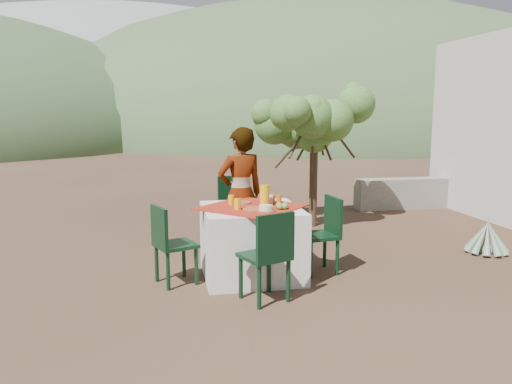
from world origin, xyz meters
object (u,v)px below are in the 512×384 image
(chair_far, at_px, (237,209))
(shrub_tree, at_px, (317,128))
(chair_near, at_px, (269,253))
(juice_pitcher, at_px, (265,196))
(agave, at_px, (487,238))
(person, at_px, (241,194))
(chair_right, at_px, (324,231))
(table, at_px, (251,241))
(chair_left, at_px, (169,241))

(chair_far, height_order, shrub_tree, shrub_tree)
(chair_near, relative_size, juice_pitcher, 3.77)
(chair_near, relative_size, shrub_tree, 0.45)
(shrub_tree, distance_m, agave, 2.85)
(person, height_order, agave, person)
(chair_right, height_order, agave, chair_right)
(shrub_tree, bearing_deg, juice_pitcher, -119.90)
(chair_near, relative_size, chair_right, 1.03)
(chair_far, xyz_separation_m, juice_pitcher, (0.13, -1.12, 0.35))
(table, height_order, chair_left, chair_left)
(table, relative_size, chair_far, 1.38)
(chair_far, bearing_deg, shrub_tree, 29.19)
(chair_right, bearing_deg, chair_far, -151.35)
(chair_left, distance_m, person, 1.21)
(chair_far, xyz_separation_m, agave, (3.04, -0.81, -0.33))
(chair_right, distance_m, shrub_tree, 2.55)
(table, xyz_separation_m, shrub_tree, (1.43, 2.22, 1.13))
(person, height_order, juice_pitcher, person)
(chair_near, bearing_deg, juice_pitcher, -120.79)
(chair_far, height_order, agave, chair_far)
(chair_near, height_order, chair_left, chair_near)
(shrub_tree, bearing_deg, chair_left, -134.49)
(chair_far, xyz_separation_m, chair_right, (0.80, -1.12, -0.06))
(chair_near, distance_m, person, 1.49)
(chair_left, relative_size, agave, 1.45)
(chair_right, bearing_deg, person, -136.31)
(chair_far, bearing_deg, person, -101.99)
(chair_far, xyz_separation_m, chair_near, (0.00, -1.90, -0.04))
(table, relative_size, juice_pitcher, 5.68)
(table, relative_size, shrub_tree, 0.68)
(chair_near, xyz_separation_m, agave, (3.04, 1.08, -0.29))
(chair_far, distance_m, shrub_tree, 2.06)
(chair_near, relative_size, chair_left, 1.05)
(person, distance_m, shrub_tree, 2.24)
(shrub_tree, bearing_deg, agave, -49.91)
(chair_right, bearing_deg, chair_left, -93.44)
(juice_pitcher, bearing_deg, chair_far, 96.58)
(chair_near, distance_m, chair_left, 1.12)
(chair_near, bearing_deg, person, -110.65)
(chair_left, relative_size, juice_pitcher, 3.59)
(person, bearing_deg, table, 75.33)
(chair_far, relative_size, chair_near, 1.09)
(shrub_tree, bearing_deg, chair_far, -141.66)
(table, distance_m, person, 0.77)
(chair_near, distance_m, juice_pitcher, 0.89)
(chair_right, xyz_separation_m, person, (-0.82, 0.68, 0.33))
(chair_left, bearing_deg, chair_near, -148.53)
(juice_pitcher, bearing_deg, person, 102.66)
(table, distance_m, agave, 3.07)
(shrub_tree, bearing_deg, person, -132.56)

